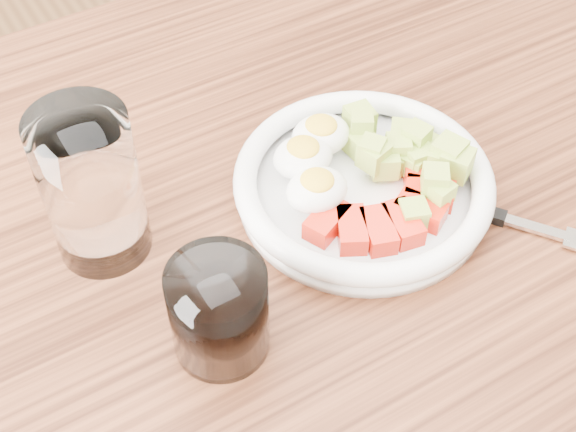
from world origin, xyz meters
name	(u,v)px	position (x,y,z in m)	size (l,w,h in m)	color
dining_table	(301,303)	(0.00, 0.00, 0.67)	(1.50, 0.90, 0.77)	brown
bowl	(364,180)	(0.08, 0.02, 0.79)	(0.25, 0.25, 0.06)	white
fork	(482,212)	(0.16, -0.06, 0.77)	(0.14, 0.18, 0.01)	black
water_glass	(92,187)	(-0.16, 0.09, 0.85)	(0.08, 0.08, 0.15)	white
coffee_glass	(219,312)	(-0.12, -0.06, 0.81)	(0.08, 0.08, 0.09)	white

